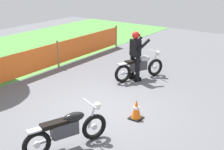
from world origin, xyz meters
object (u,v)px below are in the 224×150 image
motorcycle_trailing (67,129)px  traffic_cone (136,109)px  rider_lead (136,54)px  motorcycle_lead (140,66)px

motorcycle_trailing → traffic_cone: motorcycle_trailing is taller
rider_lead → motorcycle_trailing: bearing=-142.7°
rider_lead → traffic_cone: 2.94m
motorcycle_trailing → rider_lead: bearing=34.2°
rider_lead → traffic_cone: rider_lead is taller
motorcycle_lead → motorcycle_trailing: motorcycle_lead is taller
motorcycle_lead → traffic_cone: size_ratio=3.49×
rider_lead → traffic_cone: bearing=-123.7°
rider_lead → traffic_cone: size_ratio=3.19×
motorcycle_lead → motorcycle_trailing: size_ratio=1.01×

